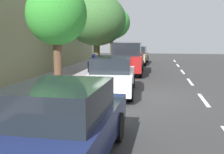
% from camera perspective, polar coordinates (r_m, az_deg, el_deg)
% --- Properties ---
extents(ground, '(56.59, 56.59, 0.00)m').
position_cam_1_polar(ground, '(11.01, 3.64, -3.97)').
color(ground, '#303030').
extents(sidewalk, '(3.73, 35.37, 0.12)m').
position_cam_1_polar(sidewalk, '(11.93, -14.49, -2.96)').
color(sidewalk, '#9C91A0').
rests_on(sidewalk, ground).
extents(curb_edge, '(0.16, 35.37, 0.12)m').
position_cam_1_polar(curb_edge, '(11.30, -5.39, -3.35)').
color(curb_edge, gray).
rests_on(curb_edge, ground).
extents(lane_stripe_centre, '(0.14, 35.80, 0.01)m').
position_cam_1_polar(lane_stripe_centre, '(10.90, 18.41, -4.49)').
color(lane_stripe_centre, white).
rests_on(lane_stripe_centre, ground).
extents(lane_stripe_bike_edge, '(0.12, 35.37, 0.01)m').
position_cam_1_polar(lane_stripe_bike_edge, '(11.04, 2.04, -3.90)').
color(lane_stripe_bike_edge, white).
rests_on(lane_stripe_bike_edge, ground).
extents(parked_sedan_tan_nearest, '(1.95, 4.46, 1.52)m').
position_cam_1_polar(parked_sedan_tan_nearest, '(23.98, 5.14, 4.53)').
color(parked_sedan_tan_nearest, tan).
rests_on(parked_sedan_tan_nearest, ground).
extents(parked_suv_red_second, '(2.05, 4.74, 1.99)m').
position_cam_1_polar(parked_suv_red_second, '(17.43, 3.23, 4.01)').
color(parked_suv_red_second, maroon).
rests_on(parked_suv_red_second, ground).
extents(parked_sedan_white_mid, '(2.03, 4.49, 1.52)m').
position_cam_1_polar(parked_sedan_white_mid, '(11.41, 0.00, 0.32)').
color(parked_sedan_white_mid, white).
rests_on(parked_sedan_white_mid, ground).
extents(parked_sedan_dark_blue_far, '(1.94, 4.45, 1.52)m').
position_cam_1_polar(parked_sedan_dark_blue_far, '(5.14, -10.51, -9.92)').
color(parked_sedan_dark_blue_far, navy).
rests_on(parked_sedan_dark_blue_far, ground).
extents(bicycle_at_curb, '(1.74, 0.54, 0.79)m').
position_cam_1_polar(bicycle_at_curb, '(11.13, -3.09, -1.78)').
color(bicycle_at_curb, black).
rests_on(bicycle_at_curb, ground).
extents(cyclist_with_backpack, '(0.47, 0.61, 1.64)m').
position_cam_1_polar(cyclist_with_backpack, '(11.52, -3.75, 1.58)').
color(cyclist_with_backpack, '#C6B284').
rests_on(cyclist_with_backpack, ground).
extents(street_tree_near_cyclist, '(3.09, 3.09, 4.74)m').
position_cam_1_polar(street_tree_near_cyclist, '(23.34, -0.09, 11.15)').
color(street_tree_near_cyclist, '#4A4928').
rests_on(street_tree_near_cyclist, sidewalk).
extents(street_tree_mid_block, '(3.69, 3.69, 4.88)m').
position_cam_1_polar(street_tree_mid_block, '(17.49, -3.26, 11.70)').
color(street_tree_mid_block, '#4B4A25').
rests_on(street_tree_mid_block, sidewalk).
extents(street_tree_far_end, '(2.28, 2.28, 4.23)m').
position_cam_1_polar(street_tree_far_end, '(10.76, -11.40, 12.47)').
color(street_tree_far_end, '#4E3726').
rests_on(street_tree_far_end, sidewalk).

